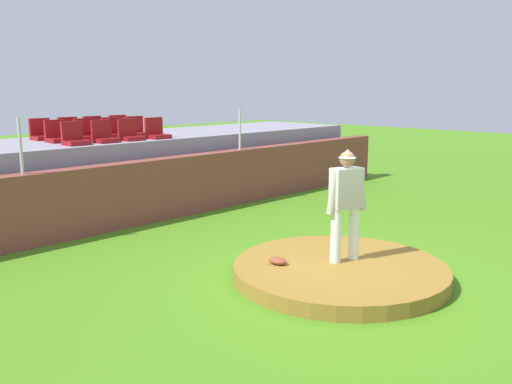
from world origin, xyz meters
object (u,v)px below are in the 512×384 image
Objects in this scene: stadium_chair_4 at (57,135)px; stadium_chair_11 at (120,128)px; stadium_chair_9 at (70,131)px; stadium_chair_10 at (95,130)px; baseball at (336,241)px; stadium_chair_8 at (42,133)px; fielding_glove at (278,261)px; stadium_chair_0 at (75,138)px; stadium_chair_5 at (86,133)px; stadium_chair_6 at (113,132)px; stadium_chair_7 at (137,130)px; stadium_chair_2 at (130,134)px; pitcher at (346,197)px; stadium_chair_1 at (104,135)px; stadium_chair_3 at (156,132)px.

stadium_chair_4 and stadium_chair_11 have the same top height.
stadium_chair_9 is 0.65m from stadium_chair_10.
stadium_chair_8 is (-1.92, 7.10, 1.61)m from baseball.
fielding_glove is 5.73m from stadium_chair_0.
stadium_chair_5 is at bearing 168.02° from fielding_glove.
stadium_chair_4 is 1.00× the size of stadium_chair_9.
stadium_chair_0 is 1.00× the size of stadium_chair_8.
stadium_chair_11 is at bearing -150.51° from stadium_chair_5.
stadium_chair_5 is at bearing -0.37° from stadium_chair_6.
stadium_chair_4 is 1.00× the size of stadium_chair_7.
stadium_chair_10 is at bearing -47.61° from stadium_chair_7.
stadium_chair_7 is at bearing 178.78° from stadium_chair_6.
stadium_chair_5 and stadium_chair_11 have the same top height.
stadium_chair_8 is at bearing -1.05° from stadium_chair_10.
pitcher is at bearing 88.79° from stadium_chair_2.
stadium_chair_11 is (0.75, 1.60, 0.00)m from stadium_chair_2.
pitcher is 6.19m from stadium_chair_1.
stadium_chair_6 is at bearing 94.67° from baseball.
stadium_chair_3 is (2.10, -0.03, 0.00)m from stadium_chair_0.
fielding_glove is 6.52m from stadium_chair_4.
stadium_chair_8 is at bearing 117.96° from pitcher.
baseball is 5.75m from stadium_chair_2.
stadium_chair_11 reaches higher than baseball.
baseball is at bearing 88.55° from stadium_chair_7.
stadium_chair_1 and stadium_chair_4 have the same top height.
stadium_chair_11 is (2.12, 0.81, 0.00)m from stadium_chair_4.
stadium_chair_7 is at bearing -158.99° from stadium_chair_0.
stadium_chair_9 reaches higher than fielding_glove.
stadium_chair_2 is (-0.56, 5.49, 1.61)m from baseball.
fielding_glove is 7.30m from stadium_chair_9.
stadium_chair_6 is at bearing 179.63° from stadium_chair_5.
baseball is 0.15× the size of stadium_chair_4.
stadium_chair_10 is at bearing 178.68° from stadium_chair_9.
pitcher is at bearing 88.53° from stadium_chair_6.
stadium_chair_5 and stadium_chair_7 have the same top height.
stadium_chair_0 and stadium_chair_8 have the same top height.
stadium_chair_8 reaches higher than baseball.
baseball is at bearing 105.15° from stadium_chair_8.
stadium_chair_4 is 2.27m from stadium_chair_11.
stadium_chair_2 and stadium_chair_7 have the same top height.
stadium_chair_7 reaches higher than fielding_glove.
stadium_chair_7 is (2.11, 0.81, 0.00)m from stadium_chair_0.
stadium_chair_4 reaches higher than pitcher.
stadium_chair_10 is (0.13, 7.73, 0.62)m from pitcher.
stadium_chair_2 is 1.77m from stadium_chair_11.
stadium_chair_5 is (-1.22, 6.30, 1.61)m from baseball.
stadium_chair_3 is at bearing 179.09° from stadium_chair_0.
stadium_chair_7 is 1.00× the size of stadium_chair_9.
pitcher is at bearing 83.56° from stadium_chair_11.
stadium_chair_1 is 1.00× the size of stadium_chair_5.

